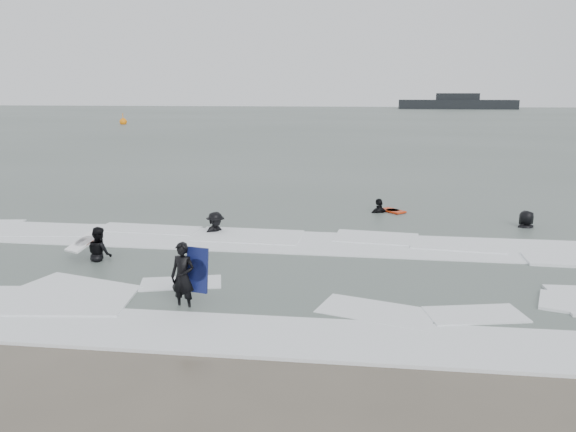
# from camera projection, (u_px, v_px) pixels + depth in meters

# --- Properties ---
(ground) EXTENTS (320.00, 320.00, 0.00)m
(ground) POSITION_uv_depth(u_px,v_px,m) (252.00, 324.00, 11.15)
(ground) COLOR brown
(ground) RESTS_ON ground
(sea) EXTENTS (320.00, 320.00, 0.00)m
(sea) POSITION_uv_depth(u_px,v_px,m) (356.00, 120.00, 88.44)
(sea) COLOR #47544C
(sea) RESTS_ON ground
(surfer_centre) EXTENTS (0.61, 0.46, 1.49)m
(surfer_centre) POSITION_uv_depth(u_px,v_px,m) (184.00, 309.00, 11.89)
(surfer_centre) COLOR black
(surfer_centre) RESTS_ON ground
(surfer_wading) EXTENTS (0.94, 0.92, 1.52)m
(surfer_wading) POSITION_uv_depth(u_px,v_px,m) (100.00, 262.00, 15.24)
(surfer_wading) COLOR black
(surfer_wading) RESTS_ON ground
(surfer_breaker) EXTENTS (1.14, 1.17, 1.61)m
(surfer_breaker) POSITION_uv_depth(u_px,v_px,m) (216.00, 235.00, 18.07)
(surfer_breaker) COLOR black
(surfer_breaker) RESTS_ON ground
(surfer_right_near) EXTENTS (1.09, 0.88, 1.73)m
(surfer_right_near) POSITION_uv_depth(u_px,v_px,m) (379.00, 214.00, 21.19)
(surfer_right_near) COLOR black
(surfer_right_near) RESTS_ON ground
(surfer_right_far) EXTENTS (1.02, 0.86, 1.78)m
(surfer_right_far) POSITION_uv_depth(u_px,v_px,m) (526.00, 229.00, 18.86)
(surfer_right_far) COLOR black
(surfer_right_far) RESTS_ON ground
(surf_foam) EXTENTS (30.03, 9.06, 0.09)m
(surf_foam) POSITION_uv_depth(u_px,v_px,m) (281.00, 266.00, 14.72)
(surf_foam) COLOR white
(surf_foam) RESTS_ON ground
(bodyboards) EXTENTS (9.43, 10.89, 1.25)m
(bodyboards) POSITION_uv_depth(u_px,v_px,m) (248.00, 235.00, 16.10)
(bodyboards) COLOR #0F1649
(bodyboards) RESTS_ON ground
(buoy) EXTENTS (1.00, 1.00, 1.65)m
(buoy) POSITION_uv_depth(u_px,v_px,m) (123.00, 122.00, 77.53)
(buoy) COLOR orange
(buoy) RESTS_ON ground
(vessel_horizon) EXTENTS (29.52, 5.27, 4.01)m
(vessel_horizon) POSITION_uv_depth(u_px,v_px,m) (457.00, 103.00, 144.82)
(vessel_horizon) COLOR black
(vessel_horizon) RESTS_ON ground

